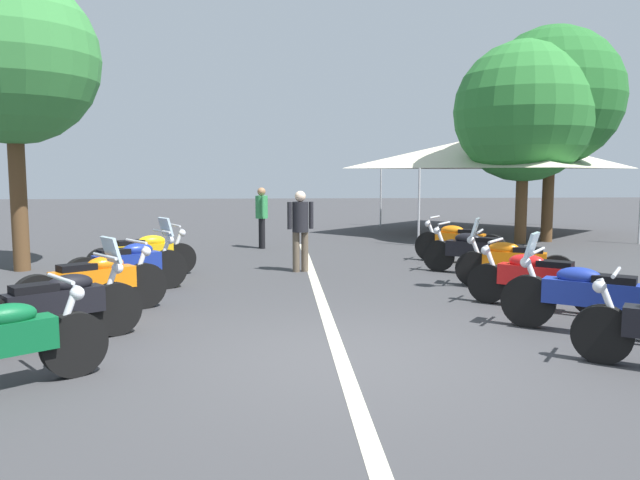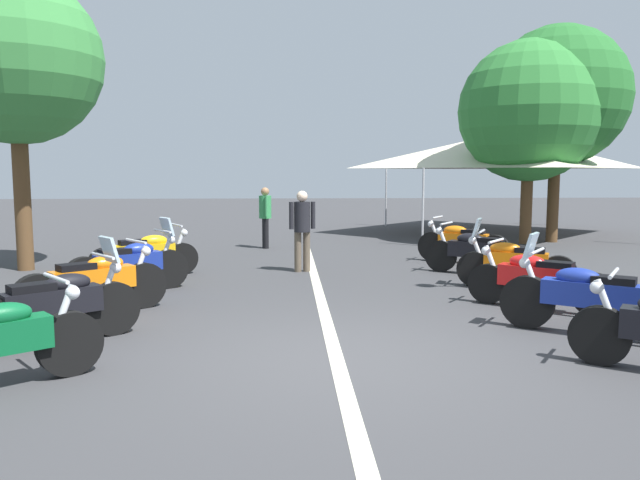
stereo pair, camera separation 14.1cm
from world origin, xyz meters
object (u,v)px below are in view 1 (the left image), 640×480
motorcycle_left_row_1 (58,305)px  motorcycle_left_row_4 (144,254)px  roadside_tree_0 (11,59)px  motorcycle_right_row_1 (591,296)px  motorcycle_right_row_5 (459,242)px  motorcycle_right_row_4 (476,251)px  bystander_1 (262,213)px  motorcycle_right_row_2 (537,278)px  event_tent (494,151)px  motorcycle_right_row_3 (512,262)px  motorcycle_left_row_3 (129,265)px  roadside_tree_2 (552,97)px  roadside_tree_1 (525,112)px  bystander_0 (300,225)px  motorcycle_left_row_2 (95,283)px

motorcycle_left_row_1 → motorcycle_left_row_4: 4.61m
motorcycle_left_row_1 → roadside_tree_0: bearing=76.8°
motorcycle_left_row_1 → motorcycle_right_row_1: (0.04, -6.33, 0.01)m
motorcycle_right_row_1 → motorcycle_right_row_5: size_ratio=1.06×
motorcycle_right_row_4 → bystander_1: (4.45, 4.25, 0.47)m
motorcycle_right_row_2 → motorcycle_right_row_5: size_ratio=0.98×
event_tent → motorcycle_left_row_4: bearing=129.4°
motorcycle_right_row_3 → event_tent: event_tent is taller
motorcycle_right_row_1 → motorcycle_left_row_3: bearing=9.6°
event_tent → roadside_tree_2: bearing=-161.2°
roadside_tree_1 → roadside_tree_0: bearing=108.4°
motorcycle_left_row_3 → event_tent: 13.32m
motorcycle_left_row_3 → bystander_0: size_ratio=1.10×
motorcycle_left_row_2 → roadside_tree_1: (8.12, -9.29, 3.16)m
motorcycle_left_row_2 → roadside_tree_0: 6.17m
motorcycle_left_row_3 → bystander_1: 6.26m
motorcycle_right_row_1 → roadside_tree_0: size_ratio=0.32×
motorcycle_right_row_3 → motorcycle_right_row_5: 3.01m
motorcycle_right_row_1 → motorcycle_right_row_2: (1.48, 0.04, -0.03)m
motorcycle_left_row_3 → motorcycle_right_row_1: size_ratio=0.94×
motorcycle_right_row_3 → motorcycle_right_row_4: size_ratio=0.99×
bystander_0 → roadside_tree_1: roadside_tree_1 is taller
motorcycle_left_row_4 → bystander_0: 3.06m
motorcycle_right_row_2 → bystander_1: bystander_1 is taller
roadside_tree_0 → motorcycle_right_row_3: bearing=-105.5°
motorcycle_right_row_2 → roadside_tree_0: roadside_tree_0 is taller
motorcycle_right_row_1 → motorcycle_right_row_5: 6.05m
motorcycle_right_row_2 → motorcycle_right_row_4: bearing=-53.5°
bystander_1 → roadside_tree_2: 8.75m
roadside_tree_1 → event_tent: bearing=-2.8°
motorcycle_left_row_1 → roadside_tree_2: (10.00, -10.21, 3.59)m
motorcycle_right_row_4 → roadside_tree_0: roadside_tree_0 is taller
motorcycle_left_row_2 → motorcycle_right_row_3: size_ratio=0.97×
motorcycle_right_row_2 → bystander_1: size_ratio=1.10×
motorcycle_left_row_4 → roadside_tree_2: size_ratio=0.31×
motorcycle_right_row_3 → bystander_1: bystander_1 is taller
motorcycle_left_row_1 → motorcycle_right_row_2: bearing=-25.0°
motorcycle_left_row_3 → bystander_1: bystander_1 is taller
motorcycle_right_row_1 → motorcycle_left_row_4: bearing=-0.3°
bystander_1 → motorcycle_left_row_3: bearing=-119.7°
motorcycle_left_row_3 → motorcycle_right_row_3: (0.00, -6.44, -0.02)m
motorcycle_right_row_3 → roadside_tree_1: roadside_tree_1 is taller
motorcycle_right_row_1 → bystander_0: (5.07, 3.36, 0.46)m
motorcycle_left_row_4 → motorcycle_right_row_3: bearing=-42.2°
motorcycle_right_row_5 → roadside_tree_0: 9.89m
motorcycle_right_row_2 → motorcycle_right_row_3: 1.58m
motorcycle_left_row_1 → motorcycle_right_row_3: bearing=-13.3°
motorcycle_right_row_2 → motorcycle_right_row_3: motorcycle_right_row_3 is taller
roadside_tree_2 → bystander_1: bearing=97.1°
motorcycle_left_row_4 → motorcycle_right_row_5: 6.67m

